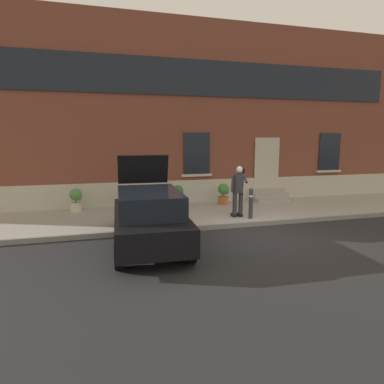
{
  "coord_description": "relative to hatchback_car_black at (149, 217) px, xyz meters",
  "views": [
    {
      "loc": [
        -4.26,
        -8.5,
        2.82
      ],
      "look_at": [
        -1.53,
        1.6,
        1.1
      ],
      "focal_mm": 30.64,
      "sensor_mm": 36.0,
      "label": 1
    }
  ],
  "objects": [
    {
      "name": "planter_charcoal",
      "position": [
        1.68,
        4.0,
        -0.19
      ],
      "size": [
        0.44,
        0.44,
        0.86
      ],
      "color": "#2D2D30",
      "rests_on": "sidewalk"
    },
    {
      "name": "curb_edge",
      "position": [
        3.17,
        1.12,
        -0.72
      ],
      "size": [
        24.0,
        0.12,
        0.15
      ],
      "primitive_type": "cube",
      "color": "gray",
      "rests_on": "ground"
    },
    {
      "name": "hatchback_car_black",
      "position": [
        0.0,
        0.0,
        0.0
      ],
      "size": [
        1.92,
        4.13,
        2.34
      ],
      "color": "black",
      "rests_on": "ground"
    },
    {
      "name": "entrance_stoop",
      "position": [
        5.85,
        4.41,
        -0.46
      ],
      "size": [
        1.6,
        0.96,
        0.48
      ],
      "color": "#9E998E",
      "rests_on": "sidewalk"
    },
    {
      "name": "planter_terracotta",
      "position": [
        3.57,
        4.0,
        -0.19
      ],
      "size": [
        0.44,
        0.44,
        0.86
      ],
      "color": "#B25B38",
      "rests_on": "sidewalk"
    },
    {
      "name": "ground_plane",
      "position": [
        3.17,
        0.18,
        -0.8
      ],
      "size": [
        80.0,
        80.0,
        0.0
      ],
      "primitive_type": "plane",
      "color": "#232326"
    },
    {
      "name": "building_facade",
      "position": [
        3.18,
        5.47,
        2.93
      ],
      "size": [
        24.0,
        1.52,
        7.5
      ],
      "color": "brown",
      "rests_on": "ground"
    },
    {
      "name": "bollard_near_person",
      "position": [
        3.62,
        1.53,
        -0.09
      ],
      "size": [
        0.15,
        0.15,
        1.04
      ],
      "color": "#333338",
      "rests_on": "sidewalk"
    },
    {
      "name": "person_on_phone",
      "position": [
        3.29,
        1.84,
        0.35
      ],
      "size": [
        0.51,
        0.47,
        1.75
      ],
      "rotation": [
        0.0,
        0.0,
        0.28
      ],
      "color": "#2D2D33",
      "rests_on": "sidewalk"
    },
    {
      "name": "planter_olive",
      "position": [
        -0.22,
        4.02,
        -0.19
      ],
      "size": [
        0.44,
        0.44,
        0.86
      ],
      "color": "#606B38",
      "rests_on": "sidewalk"
    },
    {
      "name": "sidewalk",
      "position": [
        3.17,
        2.98,
        -0.72
      ],
      "size": [
        24.0,
        3.6,
        0.15
      ],
      "primitive_type": "cube",
      "color": "#99968E",
      "rests_on": "ground"
    },
    {
      "name": "planter_cream",
      "position": [
        -2.11,
        4.17,
        -0.19
      ],
      "size": [
        0.44,
        0.44,
        0.86
      ],
      "color": "beige",
      "rests_on": "sidewalk"
    }
  ]
}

